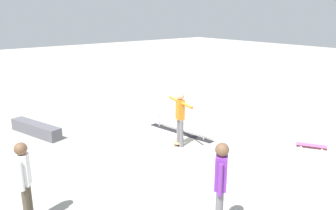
# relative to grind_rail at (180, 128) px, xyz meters

# --- Properties ---
(ground_plane) EXTENTS (60.00, 60.00, 0.00)m
(ground_plane) POSITION_rel_grind_rail_xyz_m (-0.52, 0.52, -0.17)
(ground_plane) COLOR #ADA89E
(grind_rail) EXTENTS (2.44, 0.61, 0.40)m
(grind_rail) POSITION_rel_grind_rail_xyz_m (0.00, 0.00, 0.00)
(grind_rail) COLOR black
(grind_rail) RESTS_ON ground_plane
(skate_ledge) EXTENTS (2.10, 0.93, 0.37)m
(skate_ledge) POSITION_rel_grind_rail_xyz_m (2.71, 3.57, 0.01)
(skate_ledge) COLOR #595960
(skate_ledge) RESTS_ON ground_plane
(skater_main) EXTENTS (1.25, 0.35, 1.57)m
(skater_main) POSITION_rel_grind_rail_xyz_m (-0.78, 0.70, 0.74)
(skater_main) COLOR slate
(skater_main) RESTS_ON ground_plane
(skateboard_main) EXTENTS (0.69, 0.72, 0.09)m
(skateboard_main) POSITION_rel_grind_rail_xyz_m (-0.55, 0.54, -0.10)
(skateboard_main) COLOR tan
(skateboard_main) RESTS_ON ground_plane
(bystander_purple_shirt) EXTENTS (0.29, 0.34, 1.66)m
(bystander_purple_shirt) POSITION_rel_grind_rail_xyz_m (-4.12, 2.74, 0.77)
(bystander_purple_shirt) COLOR slate
(bystander_purple_shirt) RESTS_ON ground_plane
(bystander_white_shirt) EXTENTS (0.34, 0.27, 1.58)m
(bystander_white_shirt) POSITION_rel_grind_rail_xyz_m (-1.84, 5.19, 0.72)
(bystander_white_shirt) COLOR brown
(bystander_white_shirt) RESTS_ON ground_plane
(loose_skateboard_pink) EXTENTS (0.79, 0.57, 0.09)m
(loose_skateboard_pink) POSITION_rel_grind_rail_xyz_m (-3.23, -2.06, -0.10)
(loose_skateboard_pink) COLOR #E05993
(loose_skateboard_pink) RESTS_ON ground_plane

